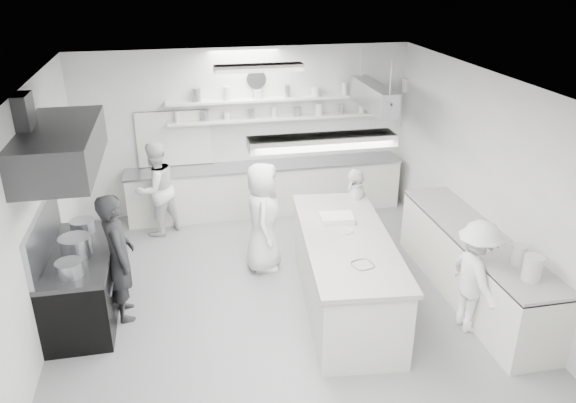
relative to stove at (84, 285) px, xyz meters
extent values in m
cube|color=#949499|center=(2.60, -0.40, -0.46)|extent=(6.00, 7.00, 0.02)
cube|color=silver|center=(2.60, -0.40, 2.56)|extent=(6.00, 7.00, 0.02)
cube|color=silver|center=(2.60, 3.10, 1.05)|extent=(6.00, 0.04, 3.00)
cube|color=silver|center=(-0.40, -0.40, 1.05)|extent=(0.04, 7.00, 3.00)
cube|color=silver|center=(5.60, -0.40, 1.05)|extent=(0.04, 7.00, 3.00)
cube|color=black|center=(0.00, 0.00, 0.00)|extent=(0.80, 1.80, 0.90)
cube|color=#373739|center=(0.00, 0.00, 1.90)|extent=(0.85, 2.00, 0.50)
cube|color=silver|center=(2.90, 2.80, 0.01)|extent=(5.00, 0.60, 0.92)
cube|color=silver|center=(3.30, 2.97, 1.30)|extent=(4.20, 0.26, 0.04)
cube|color=silver|center=(3.30, 2.97, 1.65)|extent=(4.20, 0.26, 0.04)
cube|color=black|center=(1.30, 3.08, 1.00)|extent=(1.30, 0.04, 1.00)
cylinder|color=white|center=(2.80, 3.06, 2.00)|extent=(0.32, 0.05, 0.32)
cube|color=silver|center=(5.25, -0.60, 0.02)|extent=(0.74, 3.30, 0.94)
cube|color=#989CA2|center=(4.60, 2.00, 1.85)|extent=(0.30, 1.60, 0.40)
cube|color=silver|center=(2.60, -2.20, 2.49)|extent=(1.30, 0.25, 0.10)
cube|color=silver|center=(2.60, 1.40, 2.49)|extent=(1.30, 0.25, 0.10)
cube|color=silver|center=(3.43, -0.51, 0.06)|extent=(1.32, 2.88, 1.03)
cylinder|color=#989CA2|center=(0.00, -0.09, 0.61)|extent=(0.39, 0.39, 0.29)
imported|color=#232325|center=(0.50, -0.10, 0.42)|extent=(0.53, 0.71, 1.75)
imported|color=white|center=(0.94, 2.30, 0.37)|extent=(1.01, 0.98, 1.64)
imported|color=white|center=(2.52, 0.77, 0.40)|extent=(0.67, 0.91, 1.70)
imported|color=white|center=(3.97, 0.82, 0.30)|extent=(0.67, 0.95, 1.50)
imported|color=white|center=(4.87, -1.29, 0.30)|extent=(0.58, 0.99, 1.51)
imported|color=#989CA2|center=(3.39, -1.25, 0.61)|extent=(0.31, 0.31, 0.06)
imported|color=silver|center=(3.44, -0.36, 0.61)|extent=(0.22, 0.22, 0.07)
imported|color=silver|center=(5.38, -0.80, 0.52)|extent=(0.22, 0.22, 0.05)
camera|label=1|loc=(1.38, -6.69, 3.95)|focal=34.83mm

